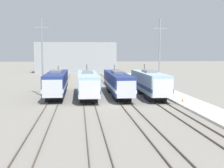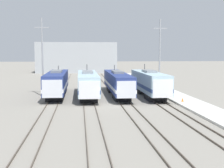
# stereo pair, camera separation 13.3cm
# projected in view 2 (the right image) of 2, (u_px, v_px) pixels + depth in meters

# --- Properties ---
(ground_plane) EXTENTS (400.00, 400.00, 0.00)m
(ground_plane) POSITION_uv_depth(u_px,v_px,m) (108.00, 105.00, 41.28)
(ground_plane) COLOR gray
(rail_pair_far_left) EXTENTS (1.50, 120.00, 0.15)m
(rail_pair_far_left) POSITION_uv_depth(u_px,v_px,m) (52.00, 106.00, 40.53)
(rail_pair_far_left) COLOR #4C4238
(rail_pair_far_left) RESTS_ON ground_plane
(rail_pair_center_left) EXTENTS (1.51, 120.00, 0.15)m
(rail_pair_center_left) POSITION_uv_depth(u_px,v_px,m) (89.00, 105.00, 41.03)
(rail_pair_center_left) COLOR #4C4238
(rail_pair_center_left) RESTS_ON ground_plane
(rail_pair_center_right) EXTENTS (1.51, 120.00, 0.15)m
(rail_pair_center_right) POSITION_uv_depth(u_px,v_px,m) (126.00, 104.00, 41.52)
(rail_pair_center_right) COLOR #4C4238
(rail_pair_center_right) RESTS_ON ground_plane
(rail_pair_far_right) EXTENTS (1.50, 120.00, 0.15)m
(rail_pair_far_right) POSITION_uv_depth(u_px,v_px,m) (162.00, 104.00, 42.01)
(rail_pair_far_right) COLOR #4C4238
(rail_pair_far_right) RESTS_ON ground_plane
(locomotive_far_left) EXTENTS (2.96, 17.59, 4.71)m
(locomotive_far_left) POSITION_uv_depth(u_px,v_px,m) (57.00, 83.00, 49.44)
(locomotive_far_left) COLOR black
(locomotive_far_left) RESTS_ON ground_plane
(locomotive_center_left) EXTENTS (3.00, 18.07, 4.97)m
(locomotive_center_left) POSITION_uv_depth(u_px,v_px,m) (88.00, 84.00, 48.52)
(locomotive_center_left) COLOR #232326
(locomotive_center_left) RESTS_ON ground_plane
(locomotive_center_right) EXTENTS (2.80, 20.01, 4.77)m
(locomotive_center_right) POSITION_uv_depth(u_px,v_px,m) (118.00, 83.00, 50.21)
(locomotive_center_right) COLOR black
(locomotive_center_right) RESTS_ON ground_plane
(locomotive_far_right) EXTENTS (3.03, 16.65, 5.01)m
(locomotive_far_right) POSITION_uv_depth(u_px,v_px,m) (150.00, 83.00, 48.88)
(locomotive_far_right) COLOR #232326
(locomotive_far_right) RESTS_ON ground_plane
(catenary_tower_left) EXTENTS (2.21, 0.24, 12.29)m
(catenary_tower_left) POSITION_uv_depth(u_px,v_px,m) (42.00, 55.00, 48.72)
(catenary_tower_left) COLOR gray
(catenary_tower_left) RESTS_ON ground_plane
(catenary_tower_right) EXTENTS (2.21, 0.24, 12.29)m
(catenary_tower_right) POSITION_uv_depth(u_px,v_px,m) (160.00, 55.00, 50.62)
(catenary_tower_right) COLOR gray
(catenary_tower_right) RESTS_ON ground_plane
(platform) EXTENTS (4.00, 120.00, 0.26)m
(platform) POSITION_uv_depth(u_px,v_px,m) (190.00, 103.00, 42.42)
(platform) COLOR beige
(platform) RESTS_ON ground_plane
(traffic_cone) EXTENTS (0.31, 0.31, 0.50)m
(traffic_cone) POSITION_uv_depth(u_px,v_px,m) (183.00, 100.00, 42.61)
(traffic_cone) COLOR orange
(traffic_cone) RESTS_ON platform
(depot_building) EXTENTS (27.25, 15.91, 10.36)m
(depot_building) POSITION_uv_depth(u_px,v_px,m) (77.00, 57.00, 111.38)
(depot_building) COLOR #9EA3A8
(depot_building) RESTS_ON ground_plane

